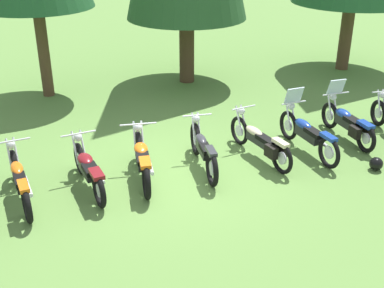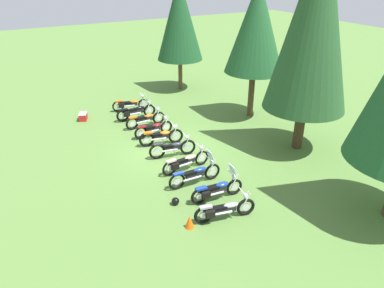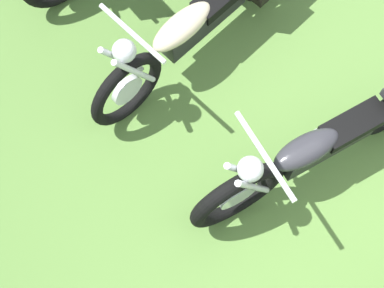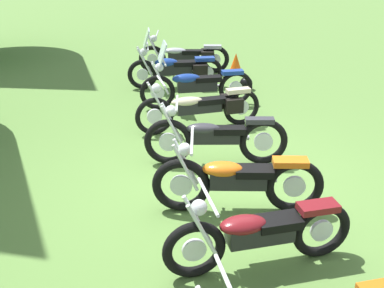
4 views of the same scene
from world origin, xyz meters
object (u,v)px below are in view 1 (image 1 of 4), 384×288
object	(u,v)px
motorcycle_5	(203,149)
motorcycle_8	(348,122)
motorcycle_4	(142,160)
motorcycle_2	(20,180)
motorcycle_3	(88,169)
motorcycle_7	(307,133)
motorcycle_6	(261,141)
dropped_helmet	(376,164)

from	to	relation	value
motorcycle_5	motorcycle_8	distance (m)	3.84
motorcycle_5	motorcycle_4	bearing A→B (deg)	98.95
motorcycle_2	motorcycle_8	world-z (taller)	motorcycle_8
motorcycle_3	motorcycle_4	distance (m)	1.11
motorcycle_2	motorcycle_7	world-z (taller)	motorcycle_7
motorcycle_2	motorcycle_5	world-z (taller)	motorcycle_5
motorcycle_5	motorcycle_7	size ratio (longest dim) A/B	0.94
motorcycle_6	motorcycle_8	world-z (taller)	motorcycle_8
motorcycle_3	motorcycle_7	bearing A→B (deg)	-96.08
motorcycle_2	dropped_helmet	distance (m)	7.39
motorcycle_5	motorcycle_8	size ratio (longest dim) A/B	1.01
motorcycle_2	dropped_helmet	bearing A→B (deg)	-105.76
motorcycle_3	motorcycle_8	xyz separation A→B (m)	(6.31, -0.15, 0.02)
motorcycle_3	dropped_helmet	xyz separation A→B (m)	(5.86, -1.68, -0.29)
motorcycle_2	motorcycle_6	bearing A→B (deg)	-95.21
motorcycle_2	motorcycle_6	world-z (taller)	motorcycle_2
motorcycle_2	motorcycle_6	distance (m)	5.16
motorcycle_7	dropped_helmet	size ratio (longest dim) A/B	8.02
motorcycle_5	motorcycle_6	xyz separation A→B (m)	(1.38, -0.09, -0.01)
motorcycle_6	motorcycle_7	world-z (taller)	motorcycle_7
motorcycle_6	motorcycle_8	bearing A→B (deg)	-93.44
motorcycle_2	motorcycle_8	size ratio (longest dim) A/B	1.06
motorcycle_2	motorcycle_3	distance (m)	1.31
motorcycle_4	motorcycle_6	bearing A→B (deg)	-80.67
motorcycle_3	dropped_helmet	distance (m)	6.11
motorcycle_5	motorcycle_6	distance (m)	1.38
motorcycle_3	motorcycle_7	distance (m)	5.01
motorcycle_5	motorcycle_8	world-z (taller)	motorcycle_8
motorcycle_3	motorcycle_5	bearing A→B (deg)	-95.07
motorcycle_6	dropped_helmet	distance (m)	2.51
motorcycle_6	motorcycle_7	bearing A→B (deg)	-100.27
motorcycle_3	motorcycle_5	xyz separation A→B (m)	(2.46, -0.11, 0.01)
motorcycle_5	motorcycle_6	size ratio (longest dim) A/B	0.94
motorcycle_3	motorcycle_2	bearing A→B (deg)	84.03
motorcycle_4	motorcycle_7	size ratio (longest dim) A/B	0.94
motorcycle_2	motorcycle_4	world-z (taller)	motorcycle_4
motorcycle_7	dropped_helmet	world-z (taller)	motorcycle_7
motorcycle_6	dropped_helmet	bearing A→B (deg)	-130.72
motorcycle_3	dropped_helmet	bearing A→B (deg)	-108.36
motorcycle_4	motorcycle_6	xyz separation A→B (m)	(2.74, -0.14, -0.02)
motorcycle_2	motorcycle_3	xyz separation A→B (m)	(1.30, -0.08, -0.01)
motorcycle_3	dropped_helmet	world-z (taller)	motorcycle_3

